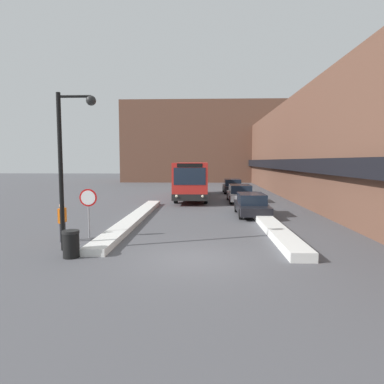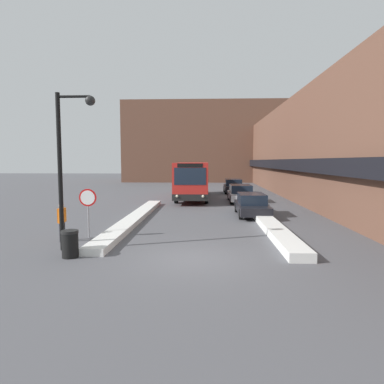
% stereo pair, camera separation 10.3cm
% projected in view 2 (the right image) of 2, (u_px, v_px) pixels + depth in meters
% --- Properties ---
extents(ground_plane, '(160.00, 160.00, 0.00)m').
position_uv_depth(ground_plane, '(193.00, 259.00, 11.69)').
color(ground_plane, '#515156').
extents(building_row_right, '(5.50, 60.00, 8.75)m').
position_uv_depth(building_row_right, '(301.00, 151.00, 34.74)').
color(building_row_right, brown).
rests_on(building_row_right, ground_plane).
extents(building_backdrop_far, '(26.00, 8.00, 12.79)m').
position_uv_depth(building_backdrop_far, '(204.00, 143.00, 56.48)').
color(building_backdrop_far, brown).
rests_on(building_backdrop_far, ground_plane).
extents(snow_bank_left, '(0.90, 14.67, 0.28)m').
position_uv_depth(snow_bank_left, '(135.00, 218.00, 19.23)').
color(snow_bank_left, silver).
rests_on(snow_bank_left, ground_plane).
extents(snow_bank_right, '(0.90, 12.40, 0.35)m').
position_uv_depth(snow_bank_right, '(269.00, 224.00, 17.31)').
color(snow_bank_right, silver).
rests_on(snow_bank_right, ground_plane).
extents(city_bus, '(2.68, 11.38, 3.21)m').
position_uv_depth(city_bus, '(193.00, 179.00, 30.43)').
color(city_bus, red).
rests_on(city_bus, ground_plane).
extents(parked_car_front, '(1.81, 4.51, 1.35)m').
position_uv_depth(parked_car_front, '(252.00, 205.00, 20.97)').
color(parked_car_front, black).
rests_on(parked_car_front, ground_plane).
extents(parked_car_middle, '(1.92, 4.80, 1.41)m').
position_uv_depth(parked_car_middle, '(241.00, 193.00, 27.91)').
color(parked_car_middle, '#B7B7BC').
rests_on(parked_car_middle, ground_plane).
extents(parked_car_back, '(1.91, 4.26, 1.46)m').
position_uv_depth(parked_car_back, '(233.00, 186.00, 35.82)').
color(parked_car_back, black).
rests_on(parked_car_back, ground_plane).
extents(stop_sign, '(0.76, 0.08, 2.15)m').
position_uv_depth(stop_sign, '(88.00, 203.00, 14.78)').
color(stop_sign, gray).
rests_on(stop_sign, ground_plane).
extents(street_lamp, '(1.46, 0.36, 5.82)m').
position_uv_depth(street_lamp, '(67.00, 153.00, 12.56)').
color(street_lamp, black).
rests_on(street_lamp, ground_plane).
extents(pedestrian, '(0.22, 0.53, 1.62)m').
position_uv_depth(pedestrian, '(62.00, 218.00, 14.22)').
color(pedestrian, '#232328').
rests_on(pedestrian, ground_plane).
extents(trash_bin, '(0.59, 0.59, 0.95)m').
position_uv_depth(trash_bin, '(70.00, 244.00, 11.86)').
color(trash_bin, black).
rests_on(trash_bin, ground_plane).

